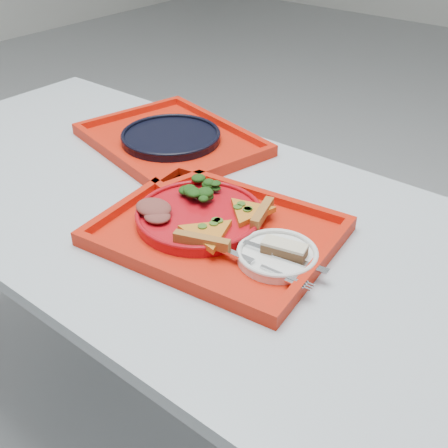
% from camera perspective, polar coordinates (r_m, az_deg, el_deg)
% --- Properties ---
extents(ground, '(10.00, 10.00, 0.00)m').
position_cam_1_polar(ground, '(1.77, -5.03, -18.44)').
color(ground, '#92959A').
rests_on(ground, ground).
extents(table, '(1.60, 0.80, 0.75)m').
position_cam_1_polar(table, '(1.32, -6.45, 0.18)').
color(table, '#ACB6C1').
rests_on(table, ground).
extents(tray_main, '(0.49, 0.40, 0.01)m').
position_cam_1_polar(tray_main, '(1.12, -0.71, -1.09)').
color(tray_main, red).
rests_on(tray_main, table).
extents(tray_far, '(0.52, 0.44, 0.01)m').
position_cam_1_polar(tray_far, '(1.51, -5.38, 8.23)').
color(tray_far, red).
rests_on(tray_far, table).
extents(dinner_plate, '(0.26, 0.26, 0.02)m').
position_cam_1_polar(dinner_plate, '(1.15, -2.51, 0.72)').
color(dinner_plate, '#AE0B14').
rests_on(dinner_plate, tray_main).
extents(side_plate, '(0.15, 0.15, 0.01)m').
position_cam_1_polar(side_plate, '(1.04, 5.43, -3.32)').
color(side_plate, white).
rests_on(side_plate, tray_main).
extents(navy_plate, '(0.26, 0.26, 0.02)m').
position_cam_1_polar(navy_plate, '(1.50, -5.41, 8.72)').
color(navy_plate, black).
rests_on(navy_plate, tray_far).
extents(pizza_slice_a, '(0.14, 0.15, 0.02)m').
position_cam_1_polar(pizza_slice_a, '(1.07, -1.68, -0.82)').
color(pizza_slice_a, gold).
rests_on(pizza_slice_a, dinner_plate).
extents(pizza_slice_b, '(0.14, 0.13, 0.02)m').
position_cam_1_polar(pizza_slice_b, '(1.14, 2.55, 1.45)').
color(pizza_slice_b, gold).
rests_on(pizza_slice_b, dinner_plate).
extents(salad_heap, '(0.08, 0.07, 0.04)m').
position_cam_1_polar(salad_heap, '(1.20, -2.28, 3.79)').
color(salad_heap, black).
rests_on(salad_heap, dinner_plate).
extents(meat_portion, '(0.08, 0.06, 0.02)m').
position_cam_1_polar(meat_portion, '(1.15, -7.16, 1.66)').
color(meat_portion, brown).
rests_on(meat_portion, dinner_plate).
extents(dessert_bar, '(0.09, 0.05, 0.02)m').
position_cam_1_polar(dessert_bar, '(1.03, 6.15, -2.49)').
color(dessert_bar, '#452D17').
rests_on(dessert_bar, side_plate).
extents(knife, '(0.19, 0.04, 0.01)m').
position_cam_1_polar(knife, '(1.03, 5.82, -3.17)').
color(knife, silver).
rests_on(knife, side_plate).
extents(fork, '(0.19, 0.03, 0.01)m').
position_cam_1_polar(fork, '(1.00, 3.68, -4.19)').
color(fork, silver).
rests_on(fork, side_plate).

